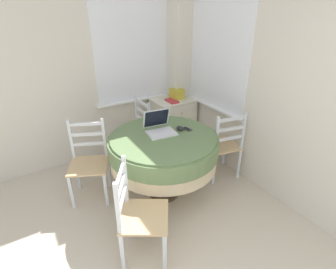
# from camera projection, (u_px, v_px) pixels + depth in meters

# --- Properties ---
(corner_room_shell) EXTENTS (4.48, 5.15, 2.55)m
(corner_room_shell) POSITION_uv_depth(u_px,v_px,m) (174.00, 86.00, 2.78)
(corner_room_shell) COLOR beige
(corner_room_shell) RESTS_ON ground_plane
(round_dining_table) EXTENTS (1.21, 1.21, 0.78)m
(round_dining_table) POSITION_uv_depth(u_px,v_px,m) (163.00, 149.00, 2.89)
(round_dining_table) COLOR #4C3D2D
(round_dining_table) RESTS_ON ground_plane
(laptop) EXTENTS (0.34, 0.34, 0.24)m
(laptop) POSITION_uv_depth(u_px,v_px,m) (160.00, 128.00, 2.90)
(laptop) COLOR silver
(laptop) RESTS_ON round_dining_table
(computer_mouse) EXTENTS (0.06, 0.10, 0.05)m
(computer_mouse) POSITION_uv_depth(u_px,v_px,m) (180.00, 128.00, 2.94)
(computer_mouse) COLOR black
(computer_mouse) RESTS_ON round_dining_table
(cell_phone) EXTENTS (0.08, 0.13, 0.01)m
(cell_phone) POSITION_uv_depth(u_px,v_px,m) (187.00, 129.00, 2.97)
(cell_phone) COLOR #2D2D33
(cell_phone) RESTS_ON round_dining_table
(dining_chair_near_back_window) EXTENTS (0.41, 0.43, 0.92)m
(dining_chair_near_back_window) POSITION_uv_depth(u_px,v_px,m) (135.00, 133.00, 3.64)
(dining_chair_near_back_window) COLOR tan
(dining_chair_near_back_window) RESTS_ON ground_plane
(dining_chair_near_right_window) EXTENTS (0.49, 0.47, 0.92)m
(dining_chair_near_right_window) POSITION_uv_depth(u_px,v_px,m) (222.00, 146.00, 3.32)
(dining_chair_near_right_window) COLOR tan
(dining_chair_near_right_window) RESTS_ON ground_plane
(dining_chair_camera_near) EXTENTS (0.56, 0.57, 0.92)m
(dining_chair_camera_near) POSITION_uv_depth(u_px,v_px,m) (139.00, 215.00, 2.23)
(dining_chair_camera_near) COLOR tan
(dining_chair_camera_near) RESTS_ON ground_plane
(dining_chair_left_flank) EXTENTS (0.55, 0.54, 0.92)m
(dining_chair_left_flank) POSITION_uv_depth(u_px,v_px,m) (89.00, 162.00, 2.97)
(dining_chair_left_flank) COLOR tan
(dining_chair_left_flank) RESTS_ON ground_plane
(corner_cabinet) EXTENTS (0.60, 0.51, 0.76)m
(corner_cabinet) POSITION_uv_depth(u_px,v_px,m) (173.00, 122.00, 4.13)
(corner_cabinet) COLOR silver
(corner_cabinet) RESTS_ON ground_plane
(storage_box) EXTENTS (0.18, 0.17, 0.15)m
(storage_box) POSITION_uv_depth(u_px,v_px,m) (177.00, 94.00, 3.95)
(storage_box) COLOR gold
(storage_box) RESTS_ON corner_cabinet
(book_on_cabinet) EXTENTS (0.12, 0.22, 0.02)m
(book_on_cabinet) POSITION_uv_depth(u_px,v_px,m) (172.00, 101.00, 3.86)
(book_on_cabinet) COLOR #BC3338
(book_on_cabinet) RESTS_ON corner_cabinet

